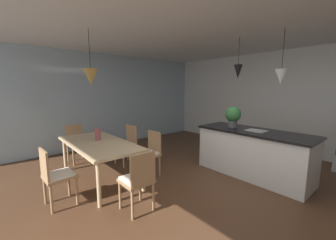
# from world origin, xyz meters

# --- Properties ---
(ground_plane) EXTENTS (10.00, 8.40, 0.04)m
(ground_plane) POSITION_xyz_m (0.00, 0.00, -0.02)
(ground_plane) COLOR #4C301E
(ceiling_slab) EXTENTS (10.00, 8.40, 0.12)m
(ceiling_slab) POSITION_xyz_m (0.00, 0.00, 2.76)
(ceiling_slab) COLOR silver
(wall_back_kitchen) EXTENTS (10.00, 0.12, 2.70)m
(wall_back_kitchen) POSITION_xyz_m (0.00, 3.26, 1.35)
(wall_back_kitchen) COLOR silver
(wall_back_kitchen) RESTS_ON ground_plane
(window_wall_left_glazing) EXTENTS (0.06, 8.40, 2.70)m
(window_wall_left_glazing) POSITION_xyz_m (-4.06, 0.00, 1.35)
(window_wall_left_glazing) COLOR #9EB7C6
(window_wall_left_glazing) RESTS_ON ground_plane
(dining_table) EXTENTS (1.93, 0.92, 0.72)m
(dining_table) POSITION_xyz_m (-1.79, -1.27, 0.66)
(dining_table) COLOR #D1B284
(dining_table) RESTS_ON ground_plane
(chair_far_right) EXTENTS (0.42, 0.42, 0.87)m
(chair_far_right) POSITION_xyz_m (-1.36, -0.44, 0.47)
(chair_far_right) COLOR #A87F56
(chair_far_right) RESTS_ON ground_plane
(chair_window_end) EXTENTS (0.43, 0.43, 0.87)m
(chair_window_end) POSITION_xyz_m (-3.13, -1.27, 0.47)
(chair_window_end) COLOR #A87F56
(chair_window_end) RESTS_ON ground_plane
(chair_near_right) EXTENTS (0.42, 0.42, 0.87)m
(chair_near_right) POSITION_xyz_m (-1.36, -2.10, 0.47)
(chair_near_right) COLOR #A87F56
(chair_near_right) RESTS_ON ground_plane
(chair_kitchen_end) EXTENTS (0.40, 0.40, 0.87)m
(chair_kitchen_end) POSITION_xyz_m (-0.46, -1.27, 0.47)
(chair_kitchen_end) COLOR #A87F56
(chair_kitchen_end) RESTS_ON ground_plane
(chair_far_left) EXTENTS (0.43, 0.43, 0.87)m
(chair_far_left) POSITION_xyz_m (-2.23, -0.44, 0.47)
(chair_far_left) COLOR #A87F56
(chair_far_left) RESTS_ON ground_plane
(kitchen_island) EXTENTS (2.13, 0.83, 0.91)m
(kitchen_island) POSITION_xyz_m (-0.04, 1.12, 0.46)
(kitchen_island) COLOR silver
(kitchen_island) RESTS_ON ground_plane
(pendant_over_table) EXTENTS (0.25, 0.25, 0.94)m
(pendant_over_table) POSITION_xyz_m (-1.77, -1.35, 1.90)
(pendant_over_table) COLOR black
(pendant_over_island_main) EXTENTS (0.17, 0.17, 0.79)m
(pendant_over_island_main) POSITION_xyz_m (-0.46, 1.12, 2.04)
(pendant_over_island_main) COLOR black
(pendant_over_island_aux) EXTENTS (0.21, 0.21, 0.94)m
(pendant_over_island_aux) POSITION_xyz_m (0.37, 1.12, 1.90)
(pendant_over_island_aux) COLOR black
(potted_plant_on_island) EXTENTS (0.32, 0.32, 0.43)m
(potted_plant_on_island) POSITION_xyz_m (-0.52, 1.12, 1.15)
(potted_plant_on_island) COLOR #4C4C51
(potted_plant_on_island) RESTS_ON kitchen_island
(vase_on_dining_table) EXTENTS (0.11, 0.11, 0.23)m
(vase_on_dining_table) POSITION_xyz_m (-1.98, -1.20, 0.84)
(vase_on_dining_table) COLOR #994C51
(vase_on_dining_table) RESTS_ON dining_table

